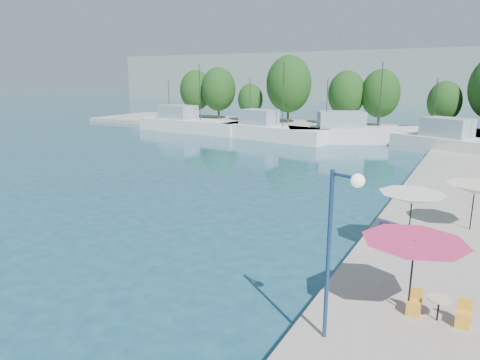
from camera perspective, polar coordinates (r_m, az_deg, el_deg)
The scene contains 19 objects.
quay_far at distance 66.54m, azimuth 13.33°, elevation 6.60°, with size 90.00×16.00×0.60m, color gray.
hill_west at distance 161.62m, azimuth 15.37°, elevation 13.14°, with size 180.00×40.00×16.00m, color gray.
trawler_01 at distance 65.11m, azimuth -6.82°, elevation 7.40°, with size 17.83×6.02×10.20m.
trawler_02 at distance 56.27m, azimuth 4.06°, elevation 6.50°, with size 15.60×6.50×10.20m.
trawler_03 at distance 55.86m, azimuth 15.56°, elevation 5.98°, with size 18.71×12.46×10.20m.
trawler_04 at distance 49.89m, azimuth 27.63°, elevation 4.07°, with size 15.80×9.66×10.20m.
tree_01 at distance 80.76m, azimuth -5.91°, elevation 11.81°, with size 5.82×5.82×8.62m.
tree_02 at distance 78.04m, azimuth -2.89°, elevation 12.00°, with size 6.13×6.13×9.08m.
tree_03 at distance 74.09m, azimuth 1.39°, elevation 10.69°, with size 4.26×4.26×6.30m.
tree_04 at distance 71.26m, azimuth 6.51°, elevation 12.58°, with size 7.29×7.29×10.79m.
tree_05 at distance 69.40m, azimuth 14.01°, elevation 11.09°, with size 5.65×5.65×8.36m.
tree_06 at distance 69.11m, azimuth 18.23°, elevation 10.90°, with size 5.78×5.78×8.56m.
tree_07 at distance 67.86m, azimuth 25.60°, elevation 9.40°, with size 4.65×4.65×6.88m.
umbrella_pink at distance 14.41m, azimuth 22.19°, elevation -8.45°, with size 3.25×3.25×2.49m.
umbrella_white at distance 20.69m, azimuth 21.97°, elevation -2.28°, with size 2.95×2.95×2.34m.
umbrella_cream at distance 23.75m, azimuth 28.84°, elevation -1.08°, with size 2.74×2.74×2.32m.
cafe_table_01 at distance 15.20m, azimuth 24.87°, elevation -15.67°, with size 1.82×0.70×0.76m.
cafe_table_02 at distance 20.89m, azimuth 20.34°, elevation -7.19°, with size 1.82×0.70×0.76m.
street_lamp at distance 11.83m, azimuth 13.12°, elevation -6.09°, with size 0.99×0.53×5.03m.
Camera 1 is at (10.29, 3.49, 8.00)m, focal length 32.00 mm.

